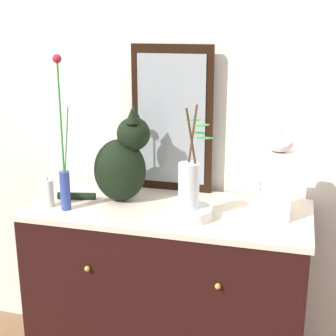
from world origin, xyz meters
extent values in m
cube|color=silver|center=(0.00, 0.34, 1.30)|extent=(4.40, 0.08, 2.60)
cube|color=black|center=(0.00, 0.00, 0.43)|extent=(1.20, 0.52, 0.86)
cube|color=beige|center=(0.00, 0.00, 0.87)|extent=(1.23, 0.53, 0.02)
sphere|color=#B79338|center=(-0.27, -0.27, 0.69)|extent=(0.02, 0.02, 0.02)
sphere|color=#B79338|center=(0.27, -0.27, 0.69)|extent=(0.02, 0.02, 0.02)
cube|color=black|center=(-0.05, 0.24, 1.23)|extent=(0.38, 0.03, 0.68)
cube|color=gray|center=(-0.05, 0.23, 1.23)|extent=(0.32, 0.01, 0.60)
ellipsoid|color=black|center=(-0.23, 0.03, 1.03)|extent=(0.26, 0.22, 0.28)
sphere|color=black|center=(-0.17, 0.05, 1.19)|extent=(0.15, 0.15, 0.15)
cone|color=black|center=(-0.18, 0.09, 1.28)|extent=(0.06, 0.06, 0.07)
cone|color=black|center=(-0.16, 0.01, 1.28)|extent=(0.06, 0.06, 0.07)
cylinder|color=black|center=(-0.43, -0.01, 0.90)|extent=(0.18, 0.06, 0.03)
cylinder|color=#2C4194|center=(-0.42, -0.13, 0.97)|extent=(0.04, 0.04, 0.17)
cylinder|color=#2E8136|center=(-0.42, -0.13, 1.28)|extent=(0.01, 0.01, 0.45)
sphere|color=maroon|center=(-0.42, -0.13, 1.52)|extent=(0.04, 0.04, 0.04)
cylinder|color=#348633|center=(-0.40, -0.13, 1.19)|extent=(0.04, 0.01, 0.28)
cylinder|color=white|center=(0.11, -0.09, 0.91)|extent=(0.20, 0.20, 0.05)
cylinder|color=silver|center=(0.11, -0.09, 1.02)|extent=(0.09, 0.09, 0.19)
cylinder|color=#53301D|center=(0.13, -0.10, 1.20)|extent=(0.05, 0.06, 0.30)
ellipsoid|color=#318737|center=(0.18, -0.12, 1.23)|extent=(0.07, 0.05, 0.01)
ellipsoid|color=#36802F|center=(0.17, -0.13, 1.29)|extent=(0.07, 0.08, 0.01)
cylinder|color=#543422|center=(0.12, -0.08, 1.20)|extent=(0.05, 0.02, 0.31)
ellipsoid|color=#27832E|center=(0.14, -0.04, 1.24)|extent=(0.08, 0.07, 0.01)
ellipsoid|color=#2B843B|center=(0.12, -0.05, 1.29)|extent=(0.08, 0.05, 0.01)
cube|color=white|center=(0.46, 0.02, 1.02)|extent=(0.12, 0.12, 0.28)
ellipsoid|color=silver|center=(0.46, 0.02, 1.20)|extent=(0.11, 0.11, 0.06)
sphere|color=#F4EFCD|center=(0.46, 0.02, 1.24)|extent=(0.02, 0.02, 0.02)
cylinder|color=silver|center=(-0.51, -0.12, 0.94)|extent=(0.05, 0.05, 0.12)
cylinder|color=black|center=(-0.51, -0.12, 1.01)|extent=(0.00, 0.00, 0.01)
camera|label=1|loc=(0.53, -1.96, 1.67)|focal=53.12mm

